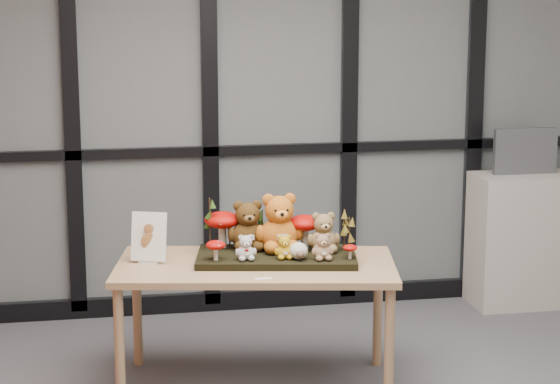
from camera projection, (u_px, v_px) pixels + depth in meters
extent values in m
plane|color=#ADABA4|center=(280.00, 94.00, 6.43)|extent=(5.00, 0.00, 5.00)
cube|color=#2D383F|center=(280.00, 94.00, 6.40)|extent=(4.90, 0.02, 2.70)
cube|color=black|center=(280.00, 297.00, 6.67)|extent=(4.90, 0.06, 0.12)
cube|color=black|center=(280.00, 149.00, 6.47)|extent=(4.90, 0.06, 0.06)
cube|color=black|center=(71.00, 98.00, 6.17)|extent=(0.10, 0.06, 2.70)
cube|color=black|center=(210.00, 96.00, 6.32)|extent=(0.10, 0.06, 2.70)
cube|color=black|center=(349.00, 93.00, 6.48)|extent=(0.10, 0.06, 2.70)
cube|color=black|center=(475.00, 91.00, 6.63)|extent=(0.10, 0.06, 2.70)
cube|color=tan|center=(256.00, 267.00, 5.21)|extent=(1.54, 0.97, 0.04)
cylinder|color=tan|center=(120.00, 349.00, 4.98)|extent=(0.05, 0.05, 0.63)
cylinder|color=tan|center=(137.00, 310.00, 5.58)|extent=(0.05, 0.05, 0.63)
cylinder|color=tan|center=(389.00, 349.00, 4.98)|extent=(0.05, 0.05, 0.63)
cylinder|color=tan|center=(378.00, 310.00, 5.58)|extent=(0.05, 0.05, 0.63)
cube|color=black|center=(277.00, 257.00, 5.26)|extent=(0.88, 0.56, 0.04)
cube|color=silver|center=(149.00, 261.00, 5.23)|extent=(0.11, 0.09, 0.01)
cube|color=white|center=(149.00, 237.00, 5.20)|extent=(0.19, 0.12, 0.25)
ellipsoid|color=brown|center=(149.00, 241.00, 5.20)|extent=(0.08, 0.01, 0.09)
ellipsoid|color=brown|center=(149.00, 229.00, 5.19)|extent=(0.05, 0.01, 0.05)
cube|color=white|center=(263.00, 279.00, 4.93)|extent=(0.08, 0.03, 0.00)
cube|color=#AFA89C|center=(522.00, 240.00, 6.65)|extent=(0.66, 0.38, 0.87)
cube|color=#4A4C52|center=(525.00, 151.00, 6.55)|extent=(0.42, 0.04, 0.30)
cube|color=black|center=(526.00, 151.00, 6.54)|extent=(0.37, 0.00, 0.25)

